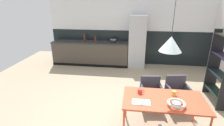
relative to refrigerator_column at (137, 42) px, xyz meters
name	(u,v)px	position (x,y,z in m)	size (l,w,h in m)	color
ground_plane	(123,113)	(-0.29, -3.07, -0.97)	(9.06, 9.06, 0.00)	tan
back_wall_splashback_dark	(130,47)	(-0.29, 0.36, -0.31)	(6.27, 0.12, 1.33)	black
back_wall_panel_upper	(131,13)	(-0.29, 0.36, 1.02)	(6.27, 0.12, 1.33)	white
kitchen_counter	(91,53)	(-1.80, 0.00, -0.52)	(2.97, 0.63, 0.91)	#453C35
refrigerator_column	(137,42)	(0.00, 0.00, 0.00)	(0.61, 0.60, 1.94)	#ADAFB2
dining_table	(164,101)	(0.49, -3.54, -0.29)	(1.50, 0.81, 0.73)	#DB5031
armchair_facing_counter	(177,88)	(0.93, -2.65, -0.46)	(0.55, 0.54, 0.79)	#38373D
armchair_near_window	(151,88)	(0.33, -2.70, -0.48)	(0.53, 0.52, 0.76)	#38373D
fruit_bowl	(176,104)	(0.66, -3.74, -0.19)	(0.31, 0.31, 0.08)	silver
open_book	(141,102)	(0.07, -3.71, -0.24)	(0.32, 0.20, 0.02)	white
mug_glass_clear	(174,93)	(0.69, -3.39, -0.19)	(0.13, 0.08, 0.10)	gold
mug_white_ceramic	(140,91)	(0.06, -3.39, -0.19)	(0.13, 0.09, 0.09)	#B23D33
cooking_pot	(113,41)	(-0.90, -0.01, 0.00)	(0.24, 0.24, 0.15)	black
bottle_wine_green	(95,40)	(-1.58, -0.05, 0.05)	(0.07, 0.07, 0.27)	maroon
bottle_spice_small	(84,38)	(-2.04, 0.06, 0.07)	(0.07, 0.07, 0.30)	maroon
open_shelf_unit	(222,65)	(2.01, -2.22, 0.01)	(0.30, 0.90, 1.90)	black
pendant_lamp_over_table_near	(171,44)	(0.49, -3.54, 0.80)	(0.37, 0.37, 0.96)	black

